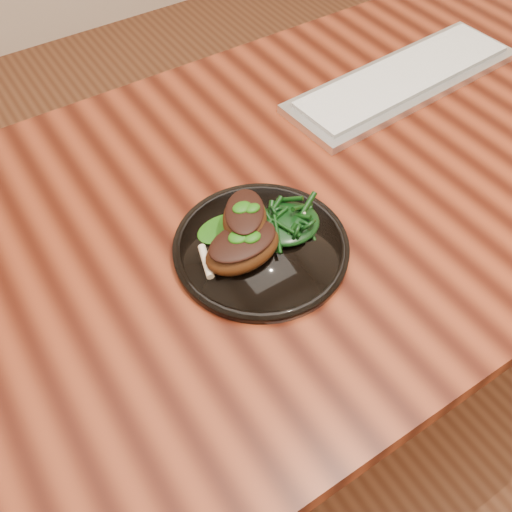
# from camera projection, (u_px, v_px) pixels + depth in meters

# --- Properties ---
(desk) EXTENTS (1.60, 0.80, 0.75)m
(desk) POSITION_uv_depth(u_px,v_px,m) (344.00, 196.00, 1.01)
(desk) COLOR #340E06
(desk) RESTS_ON ground
(plate) EXTENTS (0.25, 0.25, 0.02)m
(plate) POSITION_uv_depth(u_px,v_px,m) (261.00, 247.00, 0.81)
(plate) COLOR black
(plate) RESTS_ON desk
(lamb_chop_front) EXTENTS (0.12, 0.08, 0.05)m
(lamb_chop_front) POSITION_uv_depth(u_px,v_px,m) (242.00, 248.00, 0.77)
(lamb_chop_front) COLOR #49240E
(lamb_chop_front) RESTS_ON plate
(lamb_chop_back) EXTENTS (0.11, 0.11, 0.04)m
(lamb_chop_back) POSITION_uv_depth(u_px,v_px,m) (245.00, 218.00, 0.79)
(lamb_chop_back) COLOR #49240E
(lamb_chop_back) RESTS_ON plate
(herb_smear) EXTENTS (0.08, 0.05, 0.00)m
(herb_smear) POSITION_uv_depth(u_px,v_px,m) (222.00, 229.00, 0.82)
(herb_smear) COLOR #0F4407
(herb_smear) RESTS_ON plate
(greens_heap) EXTENTS (0.10, 0.09, 0.04)m
(greens_heap) POSITION_uv_depth(u_px,v_px,m) (288.00, 221.00, 0.82)
(greens_heap) COLOR black
(greens_heap) RESTS_ON plate
(keyboard) EXTENTS (0.50, 0.18, 0.02)m
(keyboard) POSITION_uv_depth(u_px,v_px,m) (404.00, 79.00, 1.07)
(keyboard) COLOR silver
(keyboard) RESTS_ON desk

